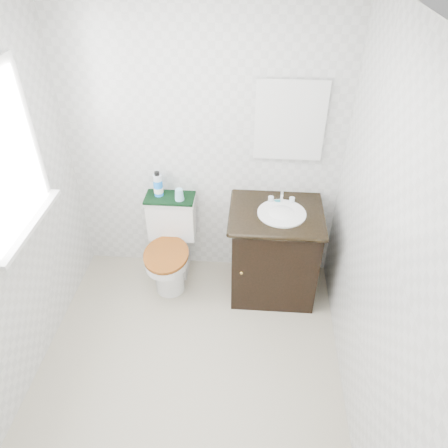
# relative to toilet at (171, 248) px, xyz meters

# --- Properties ---
(floor) EXTENTS (2.40, 2.40, 0.00)m
(floor) POSITION_rel_toilet_xyz_m (0.28, -0.97, -0.34)
(floor) COLOR #B4AF91
(floor) RESTS_ON ground
(ceiling) EXTENTS (2.40, 2.40, 0.00)m
(ceiling) POSITION_rel_toilet_xyz_m (0.28, -0.97, 2.06)
(ceiling) COLOR white
(ceiling) RESTS_ON wall_back
(wall_back) EXTENTS (2.40, 0.00, 2.40)m
(wall_back) POSITION_rel_toilet_xyz_m (0.28, 0.23, 0.86)
(wall_back) COLOR silver
(wall_back) RESTS_ON ground
(wall_right) EXTENTS (0.00, 2.40, 2.40)m
(wall_right) POSITION_rel_toilet_xyz_m (1.38, -0.97, 0.86)
(wall_right) COLOR silver
(wall_right) RESTS_ON ground
(mirror) EXTENTS (0.50, 0.02, 0.60)m
(mirror) POSITION_rel_toilet_xyz_m (0.93, 0.21, 1.11)
(mirror) COLOR silver
(mirror) RESTS_ON wall_back
(toilet) EXTENTS (0.42, 0.63, 0.77)m
(toilet) POSITION_rel_toilet_xyz_m (0.00, 0.00, 0.00)
(toilet) COLOR white
(toilet) RESTS_ON floor
(vanity) EXTENTS (0.72, 0.62, 0.92)m
(vanity) POSITION_rel_toilet_xyz_m (0.89, -0.07, 0.09)
(vanity) COLOR black
(vanity) RESTS_ON floor
(trash_bin) EXTENTS (0.27, 0.24, 0.32)m
(trash_bin) POSITION_rel_toilet_xyz_m (0.73, 0.13, -0.18)
(trash_bin) COLOR white
(trash_bin) RESTS_ON floor
(towel) EXTENTS (0.41, 0.22, 0.02)m
(towel) POSITION_rel_toilet_xyz_m (0.00, 0.12, 0.44)
(towel) COLOR black
(towel) RESTS_ON toilet
(mouthwash_bottle) EXTENTS (0.08, 0.08, 0.22)m
(mouthwash_bottle) POSITION_rel_toilet_xyz_m (-0.09, 0.14, 0.55)
(mouthwash_bottle) COLOR #1B7DEB
(mouthwash_bottle) RESTS_ON towel
(cup) EXTENTS (0.08, 0.08, 0.10)m
(cup) POSITION_rel_toilet_xyz_m (0.09, 0.09, 0.50)
(cup) COLOR #8CC6E5
(cup) RESTS_ON towel
(soap_bar) EXTENTS (0.07, 0.05, 0.02)m
(soap_bar) POSITION_rel_toilet_xyz_m (0.89, 0.07, 0.49)
(soap_bar) COLOR #186C76
(soap_bar) RESTS_ON vanity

